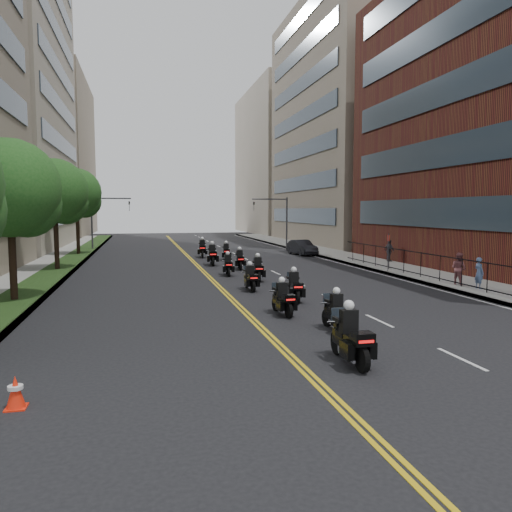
{
  "coord_description": "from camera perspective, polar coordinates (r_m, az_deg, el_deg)",
  "views": [
    {
      "loc": [
        -5.57,
        -12.11,
        4.21
      ],
      "look_at": [
        0.37,
        13.59,
        1.76
      ],
      "focal_mm": 35.0,
      "sensor_mm": 36.0,
      "label": 1
    }
  ],
  "objects": [
    {
      "name": "sidewalk_right",
      "position": [
        41.27,
        12.26,
        -0.57
      ],
      "size": [
        4.0,
        90.0,
        0.15
      ],
      "primitive_type": "cube",
      "color": "gray",
      "rests_on": "ground"
    },
    {
      "name": "motorcycle_1",
      "position": [
        17.62,
        9.35,
        -6.58
      ],
      "size": [
        0.59,
        2.08,
        1.54
      ],
      "rotation": [
        0.0,
        0.0,
        0.11
      ],
      "color": "black",
      "rests_on": "ground"
    },
    {
      "name": "motorcycle_10",
      "position": [
        44.51,
        -6.16,
        0.77
      ],
      "size": [
        0.67,
        2.46,
        1.81
      ],
      "rotation": [
        0.0,
        0.0,
        -0.09
      ],
      "color": "black",
      "rests_on": "ground"
    },
    {
      "name": "grass_strip",
      "position": [
        37.75,
        -21.52,
        -1.22
      ],
      "size": [
        2.0,
        90.0,
        0.04
      ],
      "primitive_type": "cube",
      "color": "#1B3212",
      "rests_on": "sidewalk_left"
    },
    {
      "name": "motorcycle_4",
      "position": [
        26.1,
        -0.66,
        -2.64
      ],
      "size": [
        0.48,
        2.08,
        1.53
      ],
      "rotation": [
        0.0,
        0.0,
        0.01
      ],
      "color": "black",
      "rests_on": "ground"
    },
    {
      "name": "motorcycle_2",
      "position": [
        20.1,
        3.08,
        -5.04
      ],
      "size": [
        0.56,
        2.08,
        1.53
      ],
      "rotation": [
        0.0,
        0.0,
        0.09
      ],
      "color": "black",
      "rests_on": "ground"
    },
    {
      "name": "building_left_far",
      "position": [
        92.02,
        -23.64,
        10.34
      ],
      "size": [
        16.0,
        28.0,
        26.0
      ],
      "primitive_type": "cube",
      "color": "gray",
      "rests_on": "ground"
    },
    {
      "name": "pedestrian_b",
      "position": [
        29.33,
        22.16,
        -1.33
      ],
      "size": [
        0.89,
        1.01,
        1.75
      ],
      "primitive_type": "imported",
      "rotation": [
        0.0,
        0.0,
        1.88
      ],
      "color": "#87494D",
      "rests_on": "sidewalk_right"
    },
    {
      "name": "pedestrian_a",
      "position": [
        28.25,
        24.14,
        -1.77
      ],
      "size": [
        0.41,
        0.61,
        1.62
      ],
      "primitive_type": "imported",
      "rotation": [
        0.0,
        0.0,
        1.61
      ],
      "color": "slate",
      "rests_on": "sidewalk_right"
    },
    {
      "name": "motorcycle_7",
      "position": [
        35.35,
        -1.86,
        -0.51
      ],
      "size": [
        0.61,
        2.17,
        1.6
      ],
      "rotation": [
        0.0,
        0.0,
        -0.1
      ],
      "color": "black",
      "rests_on": "ground"
    },
    {
      "name": "motorcycle_6",
      "position": [
        32.13,
        -3.23,
        -1.14
      ],
      "size": [
        0.57,
        2.1,
        1.55
      ],
      "rotation": [
        0.0,
        0.0,
        -0.09
      ],
      "color": "black",
      "rests_on": "ground"
    },
    {
      "name": "building_right_far",
      "position": [
        94.5,
        3.76,
        10.63
      ],
      "size": [
        15.0,
        28.0,
        26.0
      ],
      "primitive_type": "cube",
      "color": "gray",
      "rests_on": "ground"
    },
    {
      "name": "motorcycle_5",
      "position": [
        29.63,
        0.23,
        -1.6
      ],
      "size": [
        0.68,
        2.23,
        1.65
      ],
      "rotation": [
        0.0,
        0.0,
        -0.14
      ],
      "color": "black",
      "rests_on": "ground"
    },
    {
      "name": "traffic_cone",
      "position": [
        12.11,
        -25.78,
        -13.86
      ],
      "size": [
        0.43,
        0.43,
        0.71
      ],
      "color": "#FF250D",
      "rests_on": "ground"
    },
    {
      "name": "street_trees",
      "position": [
        31.22,
        -23.28,
        6.56
      ],
      "size": [
        4.4,
        38.4,
        7.98
      ],
      "color": "black",
      "rests_on": "ground"
    },
    {
      "name": "traffic_signal_left",
      "position": [
        54.26,
        -17.26,
        4.52
      ],
      "size": [
        4.09,
        0.2,
        5.6
      ],
      "color": "#3F3F44",
      "rests_on": "ground"
    },
    {
      "name": "building_right_tan",
      "position": [
        66.79,
        11.43,
        14.5
      ],
      "size": [
        15.11,
        28.0,
        30.0
      ],
      "color": "gray",
      "rests_on": "ground"
    },
    {
      "name": "parked_sedan",
      "position": [
        46.83,
        5.26,
        0.98
      ],
      "size": [
        1.93,
        4.39,
        1.4
      ],
      "primitive_type": "imported",
      "rotation": [
        0.0,
        0.0,
        0.11
      ],
      "color": "black",
      "rests_on": "ground"
    },
    {
      "name": "sidewalk_left",
      "position": [
        37.89,
        -22.71,
        -1.38
      ],
      "size": [
        4.0,
        90.0,
        0.15
      ],
      "primitive_type": "cube",
      "color": "gray",
      "rests_on": "ground"
    },
    {
      "name": "ground",
      "position": [
        13.98,
        11.39,
        -12.34
      ],
      "size": [
        160.0,
        160.0,
        0.0
      ],
      "primitive_type": "plane",
      "color": "black",
      "rests_on": "ground"
    },
    {
      "name": "motorcycle_9",
      "position": [
        41.77,
        -3.43,
        0.39
      ],
      "size": [
        0.64,
        2.21,
        1.63
      ],
      "rotation": [
        0.0,
        0.0,
        -0.11
      ],
      "color": "black",
      "rests_on": "ground"
    },
    {
      "name": "motorcycle_3",
      "position": [
        23.08,
        4.4,
        -3.64
      ],
      "size": [
        0.6,
        2.16,
        1.6
      ],
      "rotation": [
        0.0,
        0.0,
        -0.1
      ],
      "color": "black",
      "rests_on": "ground"
    },
    {
      "name": "motorcycle_8",
      "position": [
        38.1,
        -5.02,
        0.04
      ],
      "size": [
        0.64,
        2.51,
        1.85
      ],
      "rotation": [
        0.0,
        0.0,
        -0.07
      ],
      "color": "black",
      "rests_on": "ground"
    },
    {
      "name": "pedestrian_c",
      "position": [
        40.69,
        14.98,
        0.6
      ],
      "size": [
        0.61,
        1.07,
        1.71
      ],
      "primitive_type": "imported",
      "rotation": [
        0.0,
        0.0,
        1.77
      ],
      "color": "#3D3D44",
      "rests_on": "sidewalk_right"
    },
    {
      "name": "traffic_signal_right",
      "position": [
        56.18,
        2.59,
        4.77
      ],
      "size": [
        4.09,
        0.2,
        5.6
      ],
      "color": "#3F3F44",
      "rests_on": "ground"
    },
    {
      "name": "motorcycle_0",
      "position": [
        14.04,
        10.76,
        -9.32
      ],
      "size": [
        0.54,
        2.37,
        1.75
      ],
      "rotation": [
        0.0,
        0.0,
        0.0
      ],
      "color": "black",
      "rests_on": "ground"
    },
    {
      "name": "iron_fence",
      "position": [
        29.44,
        21.35,
        -1.52
      ],
      "size": [
        0.05,
        28.0,
        1.5
      ],
      "color": "black",
      "rests_on": "sidewalk_right"
    }
  ]
}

